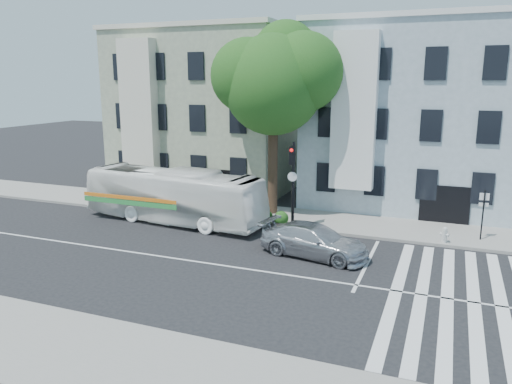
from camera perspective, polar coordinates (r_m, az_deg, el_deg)
The scene contains 12 objects.
ground at distance 21.98m, azimuth -5.67°, elevation -8.09°, with size 120.00×120.00×0.00m, color black.
sidewalk_far at distance 28.94m, azimuth 1.55°, elevation -2.74°, with size 80.00×4.00×0.15m, color gray.
sidewalk_near at distance 15.94m, azimuth -19.48°, elevation -17.00°, with size 80.00×4.00×0.15m, color gray.
building_left at distance 37.17m, azimuth -4.94°, elevation 9.15°, with size 12.00×10.00×11.00m, color gray.
building_right at distance 33.40m, azimuth 17.36°, elevation 8.23°, with size 12.00×10.00×11.00m, color #8C9DA7.
street_tree at distance 28.56m, azimuth 2.28°, elevation 12.80°, with size 7.30×5.90×11.10m.
bus at distance 28.03m, azimuth -9.40°, elevation -0.41°, with size 10.77×2.52×3.00m, color white.
sedan at distance 22.64m, azimuth 6.67°, elevation -5.54°, with size 5.00×2.03×1.45m, color silver.
hedge at distance 28.46m, azimuth -5.24°, elevation -2.17°, with size 8.50×0.84×0.70m, color #2D6521, non-canonical shape.
traffic_signal at distance 25.75m, azimuth 4.21°, elevation 2.05°, with size 0.47×0.55×4.70m.
fire_hydrant at distance 25.57m, azimuth 20.74°, elevation -4.57°, with size 0.45×0.30×0.78m.
far_sign_pole at distance 26.49m, azimuth 24.55°, elevation -1.69°, with size 0.45×0.18×2.48m.
Camera 1 is at (9.49, -18.23, 7.79)m, focal length 35.00 mm.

